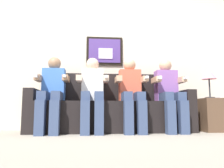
# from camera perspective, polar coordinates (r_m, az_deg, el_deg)

# --- Properties ---
(ground_plane) EXTENTS (6.27, 6.27, 0.00)m
(ground_plane) POSITION_cam_1_polar(r_m,az_deg,el_deg) (3.02, 0.27, -12.94)
(ground_plane) COLOR #9E9384
(back_wall_assembly) EXTENTS (4.82, 0.10, 2.60)m
(back_wall_assembly) POSITION_cam_1_polar(r_m,az_deg,el_deg) (3.89, -0.87, 7.72)
(back_wall_assembly) COLOR beige
(back_wall_assembly) RESTS_ON ground_plane
(couch) EXTENTS (2.42, 0.58, 0.90)m
(couch) POSITION_cam_1_polar(r_m,az_deg,el_deg) (3.33, -0.29, -7.01)
(couch) COLOR black
(couch) RESTS_ON ground_plane
(person_leftmost) EXTENTS (0.46, 0.56, 1.11)m
(person_leftmost) POSITION_cam_1_polar(r_m,az_deg,el_deg) (3.21, -15.36, -1.51)
(person_leftmost) COLOR #3F72CC
(person_leftmost) RESTS_ON ground_plane
(person_left_center) EXTENTS (0.46, 0.56, 1.11)m
(person_left_center) POSITION_cam_1_polar(r_m,az_deg,el_deg) (3.16, -5.15, -1.66)
(person_left_center) COLOR white
(person_left_center) RESTS_ON ground_plane
(person_right_center) EXTENTS (0.46, 0.56, 1.11)m
(person_right_center) POSITION_cam_1_polar(r_m,az_deg,el_deg) (3.22, 5.05, -1.75)
(person_right_center) COLOR #D8593F
(person_right_center) RESTS_ON ground_plane
(person_rightmost) EXTENTS (0.46, 0.56, 1.11)m
(person_rightmost) POSITION_cam_1_polar(r_m,az_deg,el_deg) (3.36, 14.63, -1.77)
(person_rightmost) COLOR #8C59A5
(person_rightmost) RESTS_ON ground_plane
(side_table_right) EXTENTS (0.40, 0.40, 0.50)m
(side_table_right) POSITION_cam_1_polar(r_m,az_deg,el_deg) (3.71, 24.89, -7.32)
(side_table_right) COLOR brown
(side_table_right) RESTS_ON ground_plane
(table_lamp) EXTENTS (0.22, 0.22, 0.46)m
(table_lamp) POSITION_cam_1_polar(r_m,az_deg,el_deg) (3.71, 23.97, 2.08)
(table_lamp) COLOR #333338
(table_lamp) RESTS_ON side_table_right
(spare_remote_on_table) EXTENTS (0.04, 0.13, 0.02)m
(spare_remote_on_table) POSITION_cam_1_polar(r_m,az_deg,el_deg) (3.69, 26.01, -3.22)
(spare_remote_on_table) COLOR white
(spare_remote_on_table) RESTS_ON side_table_right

